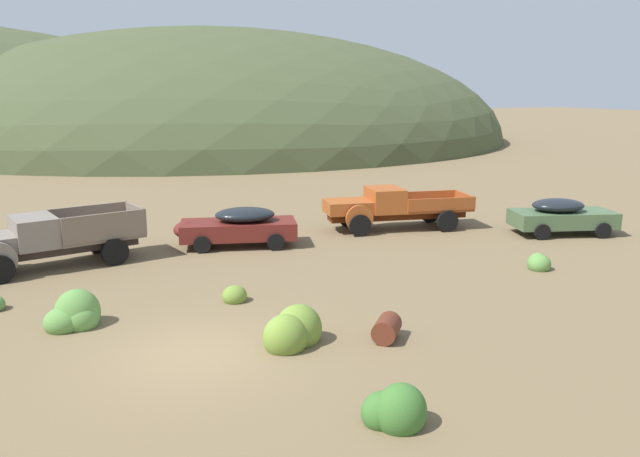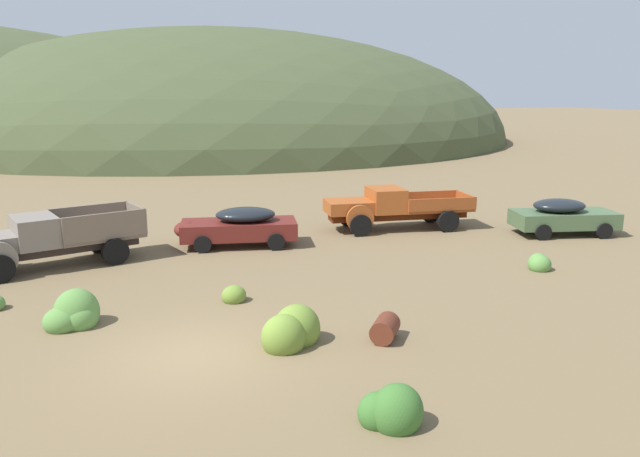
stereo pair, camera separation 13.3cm
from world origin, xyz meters
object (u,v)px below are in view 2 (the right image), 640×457
object	(u,v)px
car_weathered_green	(567,216)
oil_drum_tipped	(385,329)
car_oxblood	(235,226)
truck_oxide_orange	(387,208)
truck_primer_gray	(41,240)

from	to	relation	value
car_weathered_green	oil_drum_tipped	bearing A→B (deg)	-133.38
car_oxblood	truck_oxide_orange	size ratio (longest dim) A/B	0.75
truck_primer_gray	oil_drum_tipped	size ratio (longest dim) A/B	5.96
truck_primer_gray	truck_oxide_orange	distance (m)	14.24
truck_primer_gray	car_oxblood	distance (m)	7.15
truck_oxide_orange	oil_drum_tipped	bearing A→B (deg)	71.74
car_oxblood	car_weathered_green	bearing A→B (deg)	-179.68
truck_oxide_orange	oil_drum_tipped	world-z (taller)	truck_oxide_orange
truck_primer_gray	car_oxblood	bearing A→B (deg)	170.83
truck_primer_gray	car_oxblood	world-z (taller)	truck_primer_gray
truck_oxide_orange	car_weathered_green	bearing A→B (deg)	160.88
truck_primer_gray	oil_drum_tipped	distance (m)	13.15
car_oxblood	car_weathered_green	world-z (taller)	same
truck_oxide_orange	car_weathered_green	distance (m)	7.76
car_oxblood	truck_oxide_orange	distance (m)	7.09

